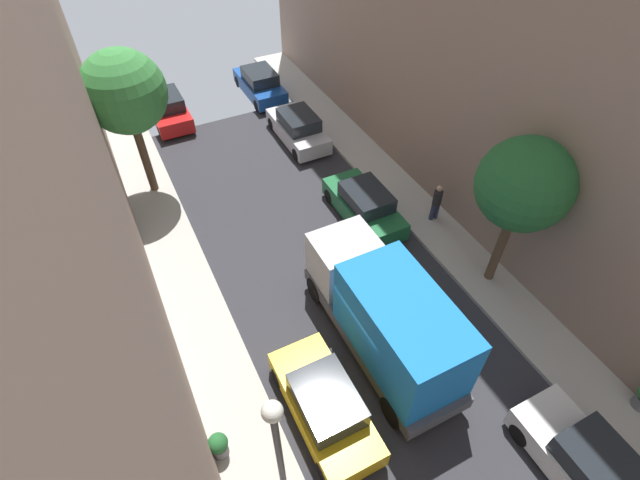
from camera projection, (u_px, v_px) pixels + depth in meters
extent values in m
plane|color=#2D2D33|center=(380.00, 347.00, 15.61)|extent=(32.00, 32.00, 0.00)
cube|color=#B7B2A8|center=(237.00, 412.00, 13.98)|extent=(2.00, 44.00, 0.15)
cube|color=#B7B2A8|center=(497.00, 292.00, 17.13)|extent=(2.00, 44.00, 0.15)
cube|color=gold|center=(324.00, 406.00, 13.60)|extent=(1.76, 4.20, 0.76)
cube|color=#1E2328|center=(327.00, 400.00, 13.01)|extent=(1.56, 2.10, 0.64)
cylinder|color=black|center=(279.00, 377.00, 14.49)|extent=(0.22, 0.64, 0.64)
cylinder|color=black|center=(324.00, 357.00, 14.98)|extent=(0.22, 0.64, 0.64)
cylinder|color=black|center=(325.00, 473.00, 12.54)|extent=(0.22, 0.64, 0.64)
cylinder|color=black|center=(375.00, 446.00, 13.03)|extent=(0.22, 0.64, 0.64)
cube|color=red|center=(168.00, 111.00, 25.16)|extent=(1.76, 4.20, 0.76)
cube|color=#1E2328|center=(166.00, 100.00, 24.57)|extent=(1.56, 2.10, 0.64)
cylinder|color=black|center=(148.00, 105.00, 26.05)|extent=(0.22, 0.64, 0.64)
cylinder|color=black|center=(176.00, 99.00, 26.54)|extent=(0.22, 0.64, 0.64)
cylinder|color=black|center=(161.00, 132.00, 24.10)|extent=(0.22, 0.64, 0.64)
cylinder|color=black|center=(191.00, 125.00, 24.59)|extent=(0.22, 0.64, 0.64)
cube|color=white|center=(588.00, 470.00, 12.37)|extent=(1.76, 4.20, 0.76)
cube|color=#1E2328|center=(604.00, 466.00, 11.78)|extent=(1.56, 2.10, 0.64)
cylinder|color=black|center=(520.00, 434.00, 13.26)|extent=(0.22, 0.64, 0.64)
cylinder|color=black|center=(561.00, 410.00, 13.76)|extent=(0.22, 0.64, 0.64)
cube|color=#1E6638|center=(364.00, 208.00, 19.67)|extent=(1.76, 4.20, 0.76)
cube|color=#1E2328|center=(367.00, 197.00, 19.08)|extent=(1.56, 2.10, 0.64)
cylinder|color=black|center=(330.00, 196.00, 20.56)|extent=(0.22, 0.64, 0.64)
cylinder|color=black|center=(361.00, 186.00, 21.06)|extent=(0.22, 0.64, 0.64)
cylinder|color=black|center=(366.00, 241.00, 18.62)|extent=(0.22, 0.64, 0.64)
cylinder|color=black|center=(399.00, 229.00, 19.11)|extent=(0.22, 0.64, 0.64)
cube|color=silver|center=(298.00, 131.00, 23.79)|extent=(1.76, 4.20, 0.76)
cube|color=#1E2328|center=(299.00, 120.00, 23.20)|extent=(1.56, 2.10, 0.64)
cylinder|color=black|center=(272.00, 124.00, 24.68)|extent=(0.22, 0.64, 0.64)
cylinder|color=black|center=(299.00, 117.00, 25.17)|extent=(0.22, 0.64, 0.64)
cylinder|color=black|center=(297.00, 155.00, 22.74)|extent=(0.22, 0.64, 0.64)
cylinder|color=black|center=(326.00, 146.00, 23.23)|extent=(0.22, 0.64, 0.64)
cube|color=#194799|center=(260.00, 86.00, 27.06)|extent=(1.76, 4.20, 0.76)
cube|color=#1E2328|center=(260.00, 76.00, 26.47)|extent=(1.56, 2.10, 0.64)
cylinder|color=black|center=(238.00, 82.00, 27.95)|extent=(0.22, 0.64, 0.64)
cylinder|color=black|center=(263.00, 76.00, 28.44)|extent=(0.22, 0.64, 0.64)
cylinder|color=black|center=(257.00, 105.00, 26.01)|extent=(0.22, 0.64, 0.64)
cylinder|color=black|center=(283.00, 99.00, 26.50)|extent=(0.22, 0.64, 0.64)
cube|color=#4C4C51|center=(379.00, 331.00, 15.20)|extent=(2.20, 6.60, 0.50)
cube|color=#B7B7BC|center=(345.00, 259.00, 15.93)|extent=(2.10, 1.80, 1.70)
cube|color=blue|center=(402.00, 328.00, 13.54)|extent=(2.24, 4.20, 2.40)
cylinder|color=black|center=(316.00, 290.00, 16.70)|extent=(0.30, 0.96, 0.96)
cylinder|color=black|center=(364.00, 271.00, 17.32)|extent=(0.30, 0.96, 0.96)
cylinder|color=black|center=(393.00, 411.00, 13.56)|extent=(0.30, 0.96, 0.96)
cylinder|color=black|center=(448.00, 383.00, 14.18)|extent=(0.30, 0.96, 0.96)
cylinder|color=#2D334C|center=(432.00, 212.00, 19.48)|extent=(0.18, 0.18, 0.82)
cylinder|color=#2D334C|center=(437.00, 210.00, 19.55)|extent=(0.18, 0.18, 0.82)
cylinder|color=#262626|center=(438.00, 198.00, 19.00)|extent=(0.36, 0.36, 0.64)
sphere|color=tan|center=(440.00, 189.00, 18.67)|extent=(0.24, 0.24, 0.24)
cylinder|color=brown|center=(500.00, 246.00, 16.41)|extent=(0.32, 0.32, 3.24)
sphere|color=#23602D|center=(524.00, 184.00, 14.46)|extent=(3.01, 3.01, 3.01)
cylinder|color=brown|center=(145.00, 156.00, 19.97)|extent=(0.35, 0.35, 3.48)
sphere|color=#38843D|center=(124.00, 92.00, 17.87)|extent=(3.23, 3.23, 3.23)
cylinder|color=slate|center=(220.00, 449.00, 12.94)|extent=(0.45, 0.45, 0.41)
sphere|color=#23602D|center=(218.00, 443.00, 12.63)|extent=(0.55, 0.55, 0.55)
cylinder|color=#333338|center=(280.00, 461.00, 10.70)|extent=(0.16, 0.16, 4.63)
sphere|color=white|center=(272.00, 412.00, 8.90)|extent=(0.44, 0.44, 0.44)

